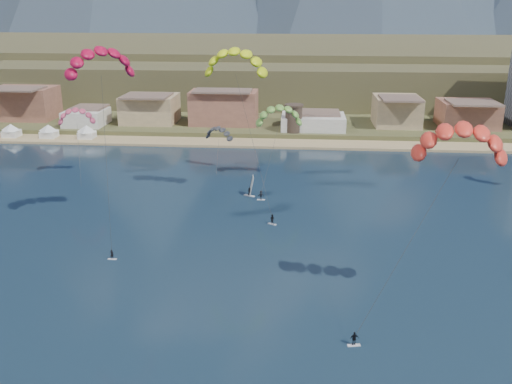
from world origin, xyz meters
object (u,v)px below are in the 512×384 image
Objects in this scene: kitesurfer_yellow at (236,58)px; windsurfer at (250,190)px; kitesurfer_orange at (461,136)px; watchtower at (294,118)px; kitesurfer_green at (279,113)px; kitesurfer_red at (100,57)px.

kitesurfer_yellow is 7.54× the size of windsurfer.
watchtower is at bearing 102.11° from kitesurfer_orange.
kitesurfer_green is at bearing 65.69° from windsurfer.
kitesurfer_orange reaches higher than watchtower.
kitesurfer_green reaches higher than watchtower.
windsurfer is at bearing -114.31° from kitesurfer_green.
kitesurfer_red reaches higher than kitesurfer_orange.
kitesurfer_orange is (32.52, -41.73, -5.23)m from kitesurfer_yellow.
kitesurfer_red is (-31.04, -78.38, 25.03)m from watchtower.
watchtower is 87.94m from kitesurfer_red.
kitesurfer_yellow is at bearing -100.38° from watchtower.
kitesurfer_yellow reaches higher than kitesurfer_green.
kitesurfer_red is 57.77m from kitesurfer_orange.
kitesurfer_yellow is at bearing -116.43° from kitesurfer_green.
kitesurfer_green is (-2.85, -43.16, 9.69)m from watchtower.
kitesurfer_green is at bearing 112.97° from kitesurfer_orange.
kitesurfer_green is 4.77× the size of windsurfer.
kitesurfer_orange is at bearing -77.89° from watchtower.
kitesurfer_red is 1.61× the size of kitesurfer_green.
kitesurfer_orange is (52.70, -22.61, -6.95)m from kitesurfer_red.
kitesurfer_green is at bearing -93.78° from watchtower.
kitesurfer_orange is (21.66, -101.00, 18.08)m from watchtower.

